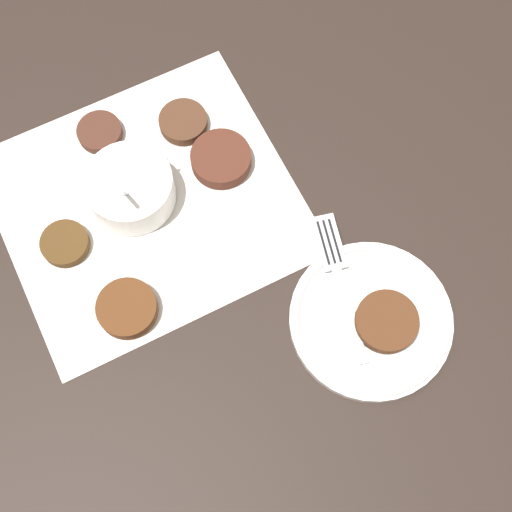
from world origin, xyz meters
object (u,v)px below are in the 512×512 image
(sauce_bowl, at_px, (129,191))
(fork, at_px, (337,271))
(serving_plate, at_px, (371,319))
(fritter_on_plate, at_px, (387,321))

(sauce_bowl, bearing_deg, fork, -58.84)
(serving_plate, relative_size, fritter_on_plate, 2.64)
(fork, bearing_deg, sauce_bowl, 121.16)
(serving_plate, distance_m, fritter_on_plate, 0.02)
(sauce_bowl, relative_size, serving_plate, 0.61)
(fritter_on_plate, bearing_deg, serving_plate, 117.85)
(sauce_bowl, height_order, fork, sauce_bowl)
(sauce_bowl, distance_m, fork, 0.27)
(sauce_bowl, xyz_separation_m, fritter_on_plate, (0.15, -0.32, 0.00))
(sauce_bowl, distance_m, serving_plate, 0.33)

